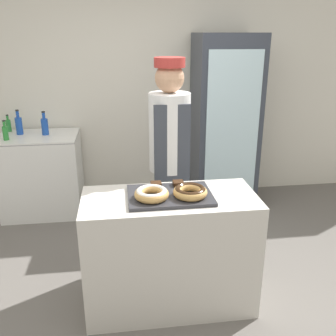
# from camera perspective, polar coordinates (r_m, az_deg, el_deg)

# --- Properties ---
(ground_plane) EXTENTS (14.00, 14.00, 0.00)m
(ground_plane) POSITION_cam_1_polar(r_m,az_deg,el_deg) (3.10, 0.26, -19.55)
(ground_plane) COLOR #66605B
(wall_back) EXTENTS (8.00, 0.06, 2.70)m
(wall_back) POSITION_cam_1_polar(r_m,az_deg,el_deg) (4.55, -3.48, 12.06)
(wall_back) COLOR silver
(wall_back) RESTS_ON ground_plane
(display_counter) EXTENTS (1.24, 0.56, 0.89)m
(display_counter) POSITION_cam_1_polar(r_m,az_deg,el_deg) (2.84, 0.28, -12.62)
(display_counter) COLOR beige
(display_counter) RESTS_ON ground_plane
(serving_tray) EXTENTS (0.59, 0.41, 0.02)m
(serving_tray) POSITION_cam_1_polar(r_m,az_deg,el_deg) (2.62, 0.29, -4.19)
(serving_tray) COLOR #2D2D33
(serving_tray) RESTS_ON display_counter
(donut_light_glaze) EXTENTS (0.24, 0.24, 0.07)m
(donut_light_glaze) POSITION_cam_1_polar(r_m,az_deg,el_deg) (2.54, -2.51, -3.88)
(donut_light_glaze) COLOR tan
(donut_light_glaze) RESTS_ON serving_tray
(donut_chocolate_glaze) EXTENTS (0.24, 0.24, 0.07)m
(donut_chocolate_glaze) POSITION_cam_1_polar(r_m,az_deg,el_deg) (2.57, 3.41, -3.55)
(donut_chocolate_glaze) COLOR tan
(donut_chocolate_glaze) RESTS_ON serving_tray
(brownie_back_left) EXTENTS (0.08, 0.08, 0.03)m
(brownie_back_left) POSITION_cam_1_polar(r_m,az_deg,el_deg) (2.73, -1.83, -2.52)
(brownie_back_left) COLOR #382111
(brownie_back_left) RESTS_ON serving_tray
(brownie_back_right) EXTENTS (0.08, 0.08, 0.03)m
(brownie_back_right) POSITION_cam_1_polar(r_m,az_deg,el_deg) (2.75, 1.57, -2.35)
(brownie_back_right) COLOR #382111
(brownie_back_right) RESTS_ON serving_tray
(baker_person) EXTENTS (0.34, 0.34, 1.79)m
(baker_person) POSITION_cam_1_polar(r_m,az_deg,el_deg) (3.18, 0.24, 1.51)
(baker_person) COLOR #4C4C51
(baker_person) RESTS_ON ground_plane
(beverage_fridge) EXTENTS (0.71, 0.63, 1.97)m
(beverage_fridge) POSITION_cam_1_polar(r_m,az_deg,el_deg) (4.40, 8.60, 6.79)
(beverage_fridge) COLOR #333842
(beverage_fridge) RESTS_ON ground_plane
(chest_freezer) EXTENTS (0.86, 0.64, 0.91)m
(chest_freezer) POSITION_cam_1_polar(r_m,az_deg,el_deg) (4.48, -18.66, -0.88)
(chest_freezer) COLOR white
(chest_freezer) RESTS_ON ground_plane
(bottle_blue) EXTENTS (0.07, 0.07, 0.27)m
(bottle_blue) POSITION_cam_1_polar(r_m,az_deg,el_deg) (4.44, -21.76, 6.12)
(bottle_blue) COLOR #1E4CB2
(bottle_blue) RESTS_ON chest_freezer
(bottle_blue_b) EXTENTS (0.07, 0.07, 0.26)m
(bottle_blue_b) POSITION_cam_1_polar(r_m,az_deg,el_deg) (4.33, -18.27, 6.13)
(bottle_blue_b) COLOR #1E4CB2
(bottle_blue_b) RESTS_ON chest_freezer
(bottle_green) EXTENTS (0.06, 0.06, 0.21)m
(bottle_green) POSITION_cam_1_polar(r_m,az_deg,el_deg) (4.26, -23.54, 4.99)
(bottle_green) COLOR #2D8C38
(bottle_green) RESTS_ON chest_freezer
(bottle_green_b) EXTENTS (0.06, 0.06, 0.19)m
(bottle_green_b) POSITION_cam_1_polar(r_m,az_deg,el_deg) (4.63, -23.14, 6.05)
(bottle_green_b) COLOR #2D8C38
(bottle_green_b) RESTS_ON chest_freezer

